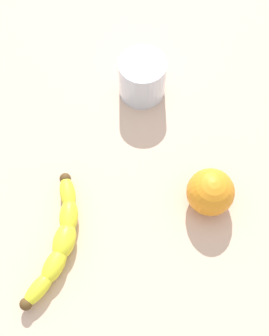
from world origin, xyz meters
The scene contains 4 objects.
wooden_tabletop centered at (0.00, 0.00, 1.50)cm, with size 120.00×120.00×3.00cm, color #D5AE92.
banana centered at (-10.63, -12.05, 4.86)cm, with size 12.80×21.87×3.72cm.
smoothie_glass centered at (11.31, 14.85, 6.98)cm, with size 9.24×9.24×8.53cm.
orange_fruit centered at (16.08, -11.30, 7.13)cm, with size 8.25×8.25×8.25cm, color orange.
Camera 1 is at (-3.43, -33.68, 73.36)cm, focal length 44.67 mm.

